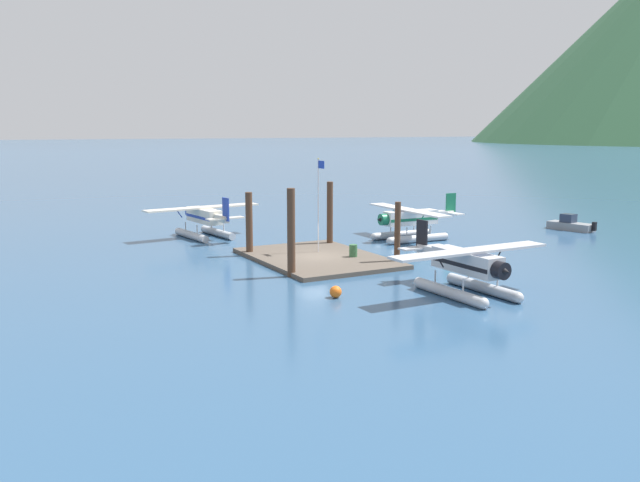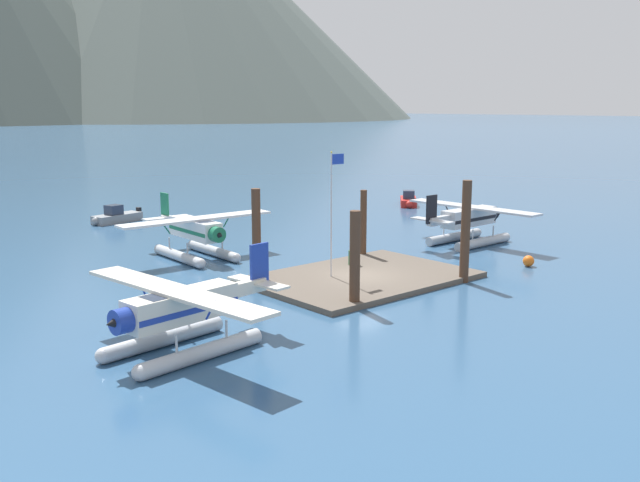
% 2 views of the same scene
% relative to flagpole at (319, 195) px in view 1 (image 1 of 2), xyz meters
% --- Properties ---
extents(ground_plane, '(1200.00, 1200.00, 0.00)m').
position_rel_flagpole_xyz_m(ground_plane, '(1.37, -0.89, -4.56)').
color(ground_plane, '#2D5175').
extents(dock_platform, '(12.02, 8.36, 0.30)m').
position_rel_flagpole_xyz_m(dock_platform, '(1.37, -0.89, -4.41)').
color(dock_platform, brown).
rests_on(dock_platform, ground).
extents(piling_near_left, '(0.52, 0.52, 4.76)m').
position_rel_flagpole_xyz_m(piling_near_left, '(-2.62, -4.50, -2.18)').
color(piling_near_left, '#4C3323').
rests_on(piling_near_left, ground).
extents(piling_near_right, '(0.52, 0.52, 5.69)m').
position_rel_flagpole_xyz_m(piling_near_right, '(5.40, -4.92, -1.72)').
color(piling_near_right, '#4C3323').
rests_on(piling_near_right, ground).
extents(piling_far_left, '(0.50, 0.50, 5.22)m').
position_rel_flagpole_xyz_m(piling_far_left, '(-3.22, 2.73, -1.95)').
color(piling_far_left, '#4C3323').
rests_on(piling_far_left, ground).
extents(piling_far_right, '(0.42, 0.42, 4.42)m').
position_rel_flagpole_xyz_m(piling_far_right, '(5.52, 3.20, -2.35)').
color(piling_far_right, '#4C3323').
rests_on(piling_far_right, ground).
extents(flagpole, '(0.95, 0.10, 6.96)m').
position_rel_flagpole_xyz_m(flagpole, '(0.00, 0.00, 0.00)').
color(flagpole, silver).
rests_on(flagpole, dock_platform).
extents(fuel_drum, '(0.62, 0.62, 0.88)m').
position_rel_flagpole_xyz_m(fuel_drum, '(2.81, 1.28, -3.82)').
color(fuel_drum, '#33663D').
rests_on(fuel_drum, dock_platform).
extents(mooring_buoy, '(0.69, 0.69, 0.69)m').
position_rel_flagpole_xyz_m(mooring_buoy, '(11.49, -5.13, -4.22)').
color(mooring_buoy, orange).
rests_on(mooring_buoy, ground).
extents(seaplane_white_bow_left, '(10.44, 7.98, 3.84)m').
position_rel_flagpole_xyz_m(seaplane_white_bow_left, '(-2.60, 10.22, -2.99)').
color(seaplane_white_bow_left, '#B7BABF').
rests_on(seaplane_white_bow_left, ground).
extents(seaplane_silver_stbd_fwd, '(7.98, 10.41, 3.84)m').
position_rel_flagpole_xyz_m(seaplane_silver_stbd_fwd, '(14.53, 1.70, -2.99)').
color(seaplane_silver_stbd_fwd, '#B7BABF').
rests_on(seaplane_silver_stbd_fwd, ground).
extents(seaplane_cream_port_aft, '(7.95, 10.49, 3.84)m').
position_rel_flagpole_xyz_m(seaplane_cream_port_aft, '(-12.30, -4.74, -2.99)').
color(seaplane_cream_port_aft, '#B7BABF').
rests_on(seaplane_cream_port_aft, ground).
extents(boat_grey_open_north, '(4.83, 2.33, 1.50)m').
position_rel_flagpole_xyz_m(boat_grey_open_north, '(-0.29, 26.90, -4.07)').
color(boat_grey_open_north, gray).
rests_on(boat_grey_open_north, ground).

